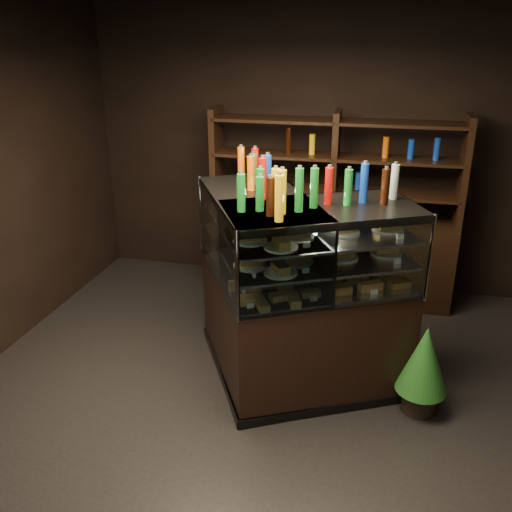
{
  "coord_description": "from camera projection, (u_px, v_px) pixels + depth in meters",
  "views": [
    {
      "loc": [
        0.85,
        -3.6,
        2.82
      ],
      "look_at": [
        -0.11,
        0.19,
        1.19
      ],
      "focal_mm": 40.0,
      "sensor_mm": 36.0,
      "label": 1
    }
  ],
  "objects": [
    {
      "name": "ground",
      "position": [
        264.0,
        405.0,
        4.5
      ],
      "size": [
        5.0,
        5.0,
        0.0
      ],
      "primitive_type": "plane",
      "color": "black",
      "rests_on": "ground"
    },
    {
      "name": "potted_conifer",
      "position": [
        425.0,
        358.0,
        4.26
      ],
      "size": [
        0.39,
        0.39,
        0.83
      ],
      "rotation": [
        0.0,
        0.0,
        0.23
      ],
      "color": "black",
      "rests_on": "ground"
    },
    {
      "name": "display_case",
      "position": [
        287.0,
        325.0,
        4.63
      ],
      "size": [
        1.97,
        1.62,
        1.58
      ],
      "rotation": [
        0.0,
        0.0,
        -0.29
      ],
      "color": "black",
      "rests_on": "ground"
    },
    {
      "name": "bottles_top",
      "position": [
        291.0,
        183.0,
        4.18
      ],
      "size": [
        1.36,
        1.09,
        0.3
      ],
      "color": "black",
      "rests_on": "display_case"
    },
    {
      "name": "room_shell",
      "position": [
        265.0,
        163.0,
        3.75
      ],
      "size": [
        5.02,
        5.02,
        3.01
      ],
      "color": "black",
      "rests_on": "ground"
    },
    {
      "name": "back_shelving",
      "position": [
        331.0,
        245.0,
        6.05
      ],
      "size": [
        2.54,
        0.51,
        2.0
      ],
      "rotation": [
        0.0,
        0.0,
        0.03
      ],
      "color": "black",
      "rests_on": "ground"
    },
    {
      "name": "food_display",
      "position": [
        289.0,
        250.0,
        4.37
      ],
      "size": [
        1.54,
        1.23,
        0.48
      ],
      "color": "#B58C41",
      "rests_on": "display_case"
    }
  ]
}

